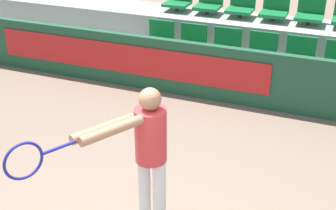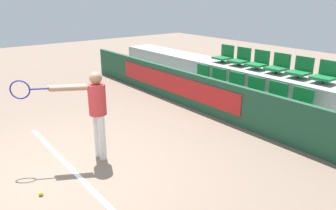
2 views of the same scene
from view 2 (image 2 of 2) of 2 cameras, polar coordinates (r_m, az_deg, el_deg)
The scene contains 19 objects.
ground_plane at distance 5.89m, azimuth -18.19°, elevation -10.69°, with size 30.00×30.00×0.00m, color #7A6656.
court_baseline at distance 5.93m, azimuth -16.80°, elevation -10.29°, with size 4.02×0.08×0.01m.
barrier_wall at distance 7.76m, azimuth 9.17°, elevation 0.86°, with size 12.09×0.14×0.91m.
bleacher_tier_front at distance 8.20m, azimuth 12.04°, elevation 0.02°, with size 11.69×0.96×0.47m.
bleacher_tier_middle at distance 8.87m, azimuth 16.19°, elevation 2.66°, with size 11.69×0.96×0.93m.
stadium_chair_0 at distance 9.16m, azimuth 5.53°, elevation 5.10°, with size 0.46×0.45×0.49m.
stadium_chair_1 at distance 8.75m, azimuth 8.24°, elevation 4.34°, with size 0.46×0.45×0.49m.
stadium_chair_2 at distance 8.36m, azimuth 11.21°, elevation 3.49°, with size 0.46×0.45×0.49m.
stadium_chair_3 at distance 7.99m, azimuth 14.46°, elevation 2.56°, with size 0.46×0.45×0.49m.
stadium_chair_4 at distance 7.65m, azimuth 18.01°, elevation 1.53°, with size 0.46×0.45×0.49m.
stadium_chair_5 at distance 7.35m, azimuth 21.85°, elevation 0.40°, with size 0.46×0.45×0.49m.
stadium_chair_6 at distance 9.74m, azimuth 9.78°, elevation 8.52°, with size 0.46×0.45×0.49m.
stadium_chair_7 at distance 9.35m, azimuth 12.52°, elevation 7.93°, with size 0.46×0.45×0.49m.
stadium_chair_8 at distance 8.99m, azimuth 15.48°, elevation 7.28°, with size 0.46×0.45×0.49m.
stadium_chair_9 at distance 8.65m, azimuth 18.68°, elevation 6.55°, with size 0.46×0.45×0.49m.
stadium_chair_10 at distance 8.34m, azimuth 22.11°, elevation 5.74°, with size 0.46×0.45×0.49m.
stadium_chair_11 at distance 8.06m, azimuth 25.78°, elevation 4.84°, with size 0.46×0.45×0.49m.
tennis_player at distance 5.75m, azimuth -12.94°, elevation -0.33°, with size 0.82×1.37×1.58m.
tennis_ball at distance 5.30m, azimuth -21.26°, elevation -14.17°, with size 0.07×0.07×0.07m.
Camera 2 is at (4.95, -1.56, 2.79)m, focal length 35.00 mm.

